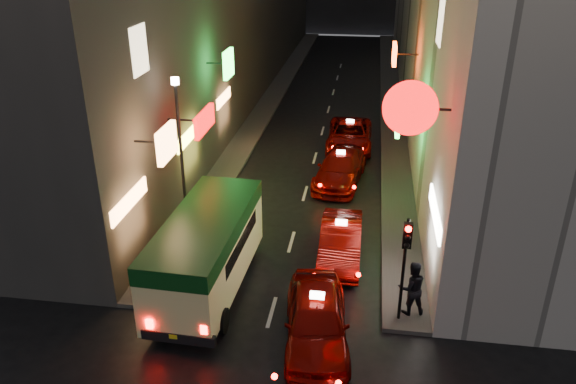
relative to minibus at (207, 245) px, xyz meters
The scene contains 10 objects.
sidewalk_left 24.73m from the minibus, 94.52° to the left, with size 1.50×52.00×0.15m, color #403E3B.
sidewalk_right 25.51m from the minibus, 75.07° to the left, with size 1.50×52.00×0.15m, color #403E3B.
minibus is the anchor object (origin of this frame).
taxi_near 4.46m from the minibus, 28.45° to the right, with size 2.99×5.96×1.99m.
taxi_second 5.14m from the minibus, 32.46° to the left, with size 2.15×5.16×1.81m.
taxi_third 10.41m from the minibus, 68.38° to the left, with size 2.83×5.57×1.87m.
taxi_far 15.02m from the minibus, 74.37° to the left, with size 2.23×5.38×1.88m.
pedestrian_sidewalk 6.69m from the minibus, ahead, with size 0.78×0.48×2.06m, color black.
traffic_light 6.44m from the minibus, ahead, with size 0.26×0.43×3.50m.
lamp_post 4.51m from the minibus, 117.81° to the left, with size 0.28×0.28×6.22m.
Camera 1 is at (2.65, -5.91, 11.16)m, focal length 35.00 mm.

